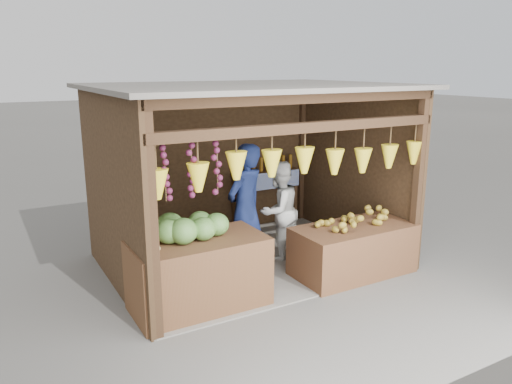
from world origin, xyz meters
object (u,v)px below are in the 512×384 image
vendor_seated (139,226)px  counter_right (353,250)px  counter_left (199,274)px  man_standing (245,209)px  woman_standing (279,211)px

vendor_seated → counter_right: bearing=-164.1°
counter_left → counter_right: bearing=-3.3°
counter_right → man_standing: (-1.29, 0.84, 0.58)m
counter_left → vendor_seated: size_ratio=1.63×
counter_right → vendor_seated: size_ratio=1.73×
woman_standing → counter_right: bearing=103.1°
counter_right → vendor_seated: vendor_seated is taller
counter_left → counter_right: 2.33m
man_standing → vendor_seated: bearing=-42.8°
counter_left → vendor_seated: (-0.37, 1.16, 0.35)m
counter_left → counter_right: counter_left is taller
woman_standing → counter_left: bearing=11.2°
woman_standing → vendor_seated: bearing=-23.6°
counter_right → woman_standing: woman_standing is taller
woman_standing → vendor_seated: woman_standing is taller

